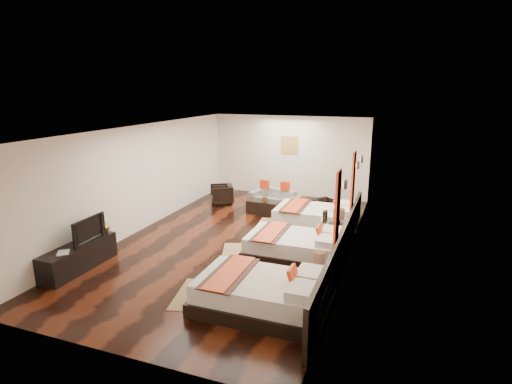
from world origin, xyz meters
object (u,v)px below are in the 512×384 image
at_px(nightstand_b, 338,234).
at_px(figurine, 103,226).
at_px(tv, 86,229).
at_px(armchair_right, 324,207).
at_px(bed_near, 264,294).
at_px(table_plant, 266,197).
at_px(nightstand_a, 318,278).
at_px(tv_console, 79,257).
at_px(book, 57,254).
at_px(coffee_table, 264,207).
at_px(armchair_left, 222,194).
at_px(sofa, 275,197).
at_px(bed_mid, 297,247).
at_px(bed_far, 317,218).

relative_size(nightstand_b, figurine, 3.21).
relative_size(tv, armchair_right, 1.61).
bearing_deg(bed_near, table_plant, 108.56).
relative_size(bed_near, nightstand_a, 2.90).
distance_m(nightstand_b, tv_console, 5.81).
distance_m(book, coffee_table, 6.07).
bearing_deg(tv_console, nightstand_b, 31.68).
bearing_deg(bed_near, tv_console, 177.36).
bearing_deg(armchair_left, nightstand_b, 28.35).
distance_m(nightstand_a, coffee_table, 4.96).
bearing_deg(tv, tv_console, 165.14).
bearing_deg(bed_near, nightstand_a, 52.29).
distance_m(sofa, table_plant, 1.16).
bearing_deg(sofa, bed_near, -55.08).
xyz_separation_m(nightstand_b, book, (-4.95, -3.59, 0.22)).
height_order(nightstand_b, table_plant, nightstand_b).
xyz_separation_m(book, coffee_table, (2.41, 5.56, -0.36)).
bearing_deg(nightstand_b, table_plant, 142.46).
bearing_deg(bed_mid, bed_near, -89.97).
relative_size(tv, sofa, 0.55).
relative_size(nightstand_a, tv_console, 0.44).
bearing_deg(table_plant, bed_far, -21.31).
bearing_deg(armchair_left, book, -38.04).
xyz_separation_m(tv_console, table_plant, (2.47, 4.95, 0.26)).
distance_m(tv_console, coffee_table, 5.57).
bearing_deg(nightstand_a, tv_console, -171.14).
distance_m(bed_mid, nightstand_a, 1.52).
xyz_separation_m(nightstand_a, sofa, (-2.54, 5.30, -0.03)).
distance_m(bed_near, table_plant, 5.44).
bearing_deg(armchair_left, figurine, -39.97).
relative_size(bed_mid, tv, 2.36).
height_order(sofa, table_plant, table_plant).
xyz_separation_m(bed_near, bed_far, (-0.00, 4.47, -0.00)).
xyz_separation_m(armchair_left, armchair_right, (3.42, -0.14, -0.06)).
distance_m(tv, armchair_right, 6.63).
relative_size(sofa, armchair_right, 2.93).
distance_m(bed_mid, book, 4.96).
xyz_separation_m(tv, coffee_table, (2.36, 4.81, -0.62)).
relative_size(bed_near, tv_console, 1.28).
relative_size(bed_mid, nightstand_a, 2.79).
bearing_deg(table_plant, figurine, -120.71).
bearing_deg(armchair_right, bed_near, -135.33).
relative_size(tv, figurine, 3.09).
distance_m(bed_mid, table_plant, 3.35).
height_order(book, table_plant, table_plant).
relative_size(armchair_left, armchair_right, 1.21).
height_order(tv_console, sofa, tv_console).
relative_size(sofa, table_plant, 6.10).
bearing_deg(nightstand_a, nightstand_b, 90.00).
bearing_deg(nightstand_a, armchair_left, 131.40).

